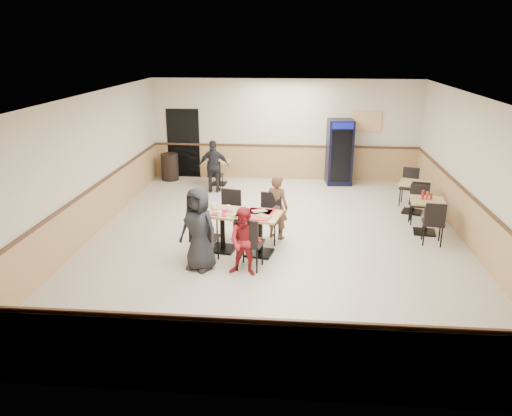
# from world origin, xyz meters

# --- Properties ---
(ground) EXTENTS (10.00, 10.00, 0.00)m
(ground) POSITION_xyz_m (0.00, 0.00, 0.00)
(ground) COLOR beige
(ground) RESTS_ON ground
(room_shell) EXTENTS (10.00, 10.00, 10.00)m
(room_shell) POSITION_xyz_m (1.78, 2.55, 0.58)
(room_shell) COLOR silver
(room_shell) RESTS_ON ground
(main_table) EXTENTS (1.67, 1.06, 0.83)m
(main_table) POSITION_xyz_m (-0.67, -0.71, 0.55)
(main_table) COLOR black
(main_table) RESTS_ON ground
(main_chairs) EXTENTS (1.70, 2.05, 1.05)m
(main_chairs) POSITION_xyz_m (-0.72, -0.70, 0.53)
(main_chairs) COLOR black
(main_chairs) RESTS_ON ground
(diner_woman_left) EXTENTS (0.90, 0.77, 1.56)m
(diner_woman_left) POSITION_xyz_m (-1.34, -1.54, 0.78)
(diner_woman_left) COLOR black
(diner_woman_left) RESTS_ON ground
(diner_woman_right) EXTENTS (0.68, 0.57, 1.27)m
(diner_woman_right) POSITION_xyz_m (-0.47, -1.71, 0.63)
(diner_woman_right) COLOR maroon
(diner_woman_right) RESTS_ON ground
(diner_man_opposite) EXTENTS (0.60, 0.51, 1.40)m
(diner_man_opposite) POSITION_xyz_m (0.00, 0.12, 0.70)
(diner_man_opposite) COLOR brown
(diner_man_opposite) RESTS_ON ground
(lone_diner) EXTENTS (0.89, 0.46, 1.46)m
(lone_diner) POSITION_xyz_m (-1.90, 3.40, 0.73)
(lone_diner) COLOR black
(lone_diner) RESTS_ON ground
(tabletop_clutter) EXTENTS (1.42, 0.82, 0.12)m
(tabletop_clutter) POSITION_xyz_m (-0.63, -0.75, 0.85)
(tabletop_clutter) COLOR #B80C29
(tabletop_clutter) RESTS_ON main_table
(side_table_near) EXTENTS (0.81, 0.81, 0.76)m
(side_table_near) POSITION_xyz_m (3.25, 0.68, 0.51)
(side_table_near) COLOR black
(side_table_near) RESTS_ON ground
(side_table_near_chair_south) EXTENTS (0.51, 0.51, 0.97)m
(side_table_near_chair_south) POSITION_xyz_m (3.25, 0.07, 0.48)
(side_table_near_chair_south) COLOR black
(side_table_near_chair_south) RESTS_ON ground
(side_table_near_chair_north) EXTENTS (0.51, 0.51, 0.97)m
(side_table_near_chair_north) POSITION_xyz_m (3.25, 1.29, 0.48)
(side_table_near_chair_north) COLOR black
(side_table_near_chair_north) RESTS_ON ground
(side_table_far) EXTENTS (0.92, 0.92, 0.77)m
(side_table_far) POSITION_xyz_m (3.27, 2.07, 0.51)
(side_table_far) COLOR black
(side_table_far) RESTS_ON ground
(side_table_far_chair_south) EXTENTS (0.58, 0.58, 0.97)m
(side_table_far_chair_south) POSITION_xyz_m (3.27, 1.46, 0.49)
(side_table_far_chair_south) COLOR black
(side_table_far_chair_south) RESTS_ON ground
(side_table_far_chair_north) EXTENTS (0.58, 0.58, 0.97)m
(side_table_far_chair_north) POSITION_xyz_m (3.27, 2.68, 0.49)
(side_table_far_chair_north) COLOR black
(side_table_far_chair_north) RESTS_ON ground
(condiment_caddy) EXTENTS (0.23, 0.06, 0.20)m
(condiment_caddy) POSITION_xyz_m (3.22, 0.73, 0.85)
(condiment_caddy) COLOR #B10C24
(condiment_caddy) RESTS_ON side_table_near
(back_table) EXTENTS (0.69, 0.69, 0.70)m
(back_table) POSITION_xyz_m (-1.90, 4.20, 0.47)
(back_table) COLOR black
(back_table) RESTS_ON ground
(back_table_chair_lone) EXTENTS (0.43, 0.43, 0.89)m
(back_table_chair_lone) POSITION_xyz_m (-1.90, 3.64, 0.45)
(back_table_chair_lone) COLOR black
(back_table_chair_lone) RESTS_ON ground
(pepsi_cooler) EXTENTS (0.77, 0.78, 1.90)m
(pepsi_cooler) POSITION_xyz_m (1.62, 4.59, 0.95)
(pepsi_cooler) COLOR black
(pepsi_cooler) RESTS_ON ground
(trash_bin) EXTENTS (0.51, 0.51, 0.81)m
(trash_bin) POSITION_xyz_m (-3.45, 4.55, 0.41)
(trash_bin) COLOR black
(trash_bin) RESTS_ON ground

